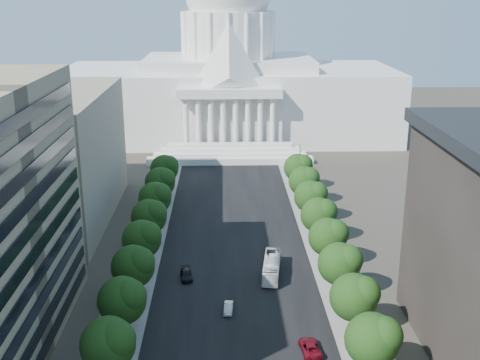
{
  "coord_description": "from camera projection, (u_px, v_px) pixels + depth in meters",
  "views": [
    {
      "loc": [
        -2.2,
        -35.33,
        51.8
      ],
      "look_at": [
        1.05,
        75.34,
        16.9
      ],
      "focal_mm": 45.0,
      "sensor_mm": 36.0,
      "label": 1
    }
  ],
  "objects": [
    {
      "name": "road_asphalt",
      "position": [
        233.0,
        232.0,
        135.11
      ],
      "size": [
        30.0,
        260.0,
        0.01
      ],
      "primitive_type": "cube",
      "color": "black",
      "rests_on": "ground"
    },
    {
      "name": "sidewalk_left",
      "position": [
        149.0,
        233.0,
        134.58
      ],
      "size": [
        8.0,
        260.0,
        0.02
      ],
      "primitive_type": "cube",
      "color": "gray",
      "rests_on": "ground"
    },
    {
      "name": "sidewalk_right",
      "position": [
        317.0,
        231.0,
        135.65
      ],
      "size": [
        8.0,
        260.0,
        0.02
      ],
      "primitive_type": "cube",
      "color": "gray",
      "rests_on": "ground"
    },
    {
      "name": "capitol",
      "position": [
        228.0,
        82.0,
        219.56
      ],
      "size": [
        120.0,
        56.0,
        73.0
      ],
      "color": "white",
      "rests_on": "ground"
    },
    {
      "name": "office_block_left_far",
      "position": [
        25.0,
        158.0,
        138.79
      ],
      "size": [
        38.0,
        52.0,
        30.0
      ],
      "primitive_type": "cube",
      "color": "gray",
      "rests_on": "ground"
    },
    {
      "name": "tree_l_c",
      "position": [
        110.0,
        343.0,
        81.01
      ],
      "size": [
        7.79,
        7.6,
        9.97
      ],
      "color": "#33261C",
      "rests_on": "ground"
    },
    {
      "name": "tree_l_d",
      "position": [
        124.0,
        299.0,
        92.45
      ],
      "size": [
        7.79,
        7.6,
        9.97
      ],
      "color": "#33261C",
      "rests_on": "ground"
    },
    {
      "name": "tree_l_e",
      "position": [
        135.0,
        265.0,
        103.89
      ],
      "size": [
        7.79,
        7.6,
        9.97
      ],
      "color": "#33261C",
      "rests_on": "ground"
    },
    {
      "name": "tree_l_f",
      "position": [
        143.0,
        238.0,
        115.33
      ],
      "size": [
        7.79,
        7.6,
        9.97
      ],
      "color": "#33261C",
      "rests_on": "ground"
    },
    {
      "name": "tree_l_g",
      "position": [
        150.0,
        216.0,
        126.77
      ],
      "size": [
        7.79,
        7.6,
        9.97
      ],
      "color": "#33261C",
      "rests_on": "ground"
    },
    {
      "name": "tree_l_h",
      "position": [
        156.0,
        197.0,
        138.21
      ],
      "size": [
        7.79,
        7.6,
        9.97
      ],
      "color": "#33261C",
      "rests_on": "ground"
    },
    {
      "name": "tree_l_i",
      "position": [
        161.0,
        181.0,
        149.65
      ],
      "size": [
        7.79,
        7.6,
        9.97
      ],
      "color": "#33261C",
      "rests_on": "ground"
    },
    {
      "name": "tree_l_j",
      "position": [
        165.0,
        168.0,
        161.09
      ],
      "size": [
        7.79,
        7.6,
        9.97
      ],
      "color": "#33261C",
      "rests_on": "ground"
    },
    {
      "name": "tree_r_c",
      "position": [
        375.0,
        339.0,
        82.02
      ],
      "size": [
        7.79,
        7.6,
        9.97
      ],
      "color": "#33261C",
      "rests_on": "ground"
    },
    {
      "name": "tree_r_d",
      "position": [
        356.0,
        296.0,
        93.46
      ],
      "size": [
        7.79,
        7.6,
        9.97
      ],
      "color": "#33261C",
      "rests_on": "ground"
    },
    {
      "name": "tree_r_e",
      "position": [
        341.0,
        263.0,
        104.9
      ],
      "size": [
        7.79,
        7.6,
        9.97
      ],
      "color": "#33261C",
      "rests_on": "ground"
    },
    {
      "name": "tree_r_f",
      "position": [
        330.0,
        236.0,
        116.34
      ],
      "size": [
        7.79,
        7.6,
        9.97
      ],
      "color": "#33261C",
      "rests_on": "ground"
    },
    {
      "name": "tree_r_g",
      "position": [
        320.0,
        214.0,
        127.78
      ],
      "size": [
        7.79,
        7.6,
        9.97
      ],
      "color": "#33261C",
      "rests_on": "ground"
    },
    {
      "name": "tree_r_h",
      "position": [
        312.0,
        196.0,
        139.22
      ],
      "size": [
        7.79,
        7.6,
        9.97
      ],
      "color": "#33261C",
      "rests_on": "ground"
    },
    {
      "name": "tree_r_i",
      "position": [
        305.0,
        180.0,
        150.66
      ],
      "size": [
        7.79,
        7.6,
        9.97
      ],
      "color": "#33261C",
      "rests_on": "ground"
    },
    {
      "name": "tree_r_j",
      "position": [
        299.0,
        167.0,
        162.1
      ],
      "size": [
        7.79,
        7.6,
        9.97
      ],
      "color": "#33261C",
      "rests_on": "ground"
    },
    {
      "name": "streetlight_b",
      "position": [
        387.0,
        346.0,
        81.49
      ],
      "size": [
        2.61,
        0.44,
        9.0
      ],
      "color": "gray",
      "rests_on": "ground"
    },
    {
      "name": "streetlight_c",
      "position": [
        350.0,
        265.0,
        105.32
      ],
      "size": [
        2.61,
        0.44,
        9.0
      ],
      "color": "gray",
      "rests_on": "ground"
    },
    {
      "name": "streetlight_d",
      "position": [
        326.0,
        215.0,
        129.15
      ],
      "size": [
        2.61,
        0.44,
        9.0
      ],
      "color": "gray",
      "rests_on": "ground"
    },
    {
      "name": "streetlight_e",
      "position": [
        310.0,
        180.0,
        152.99
      ],
      "size": [
        2.61,
        0.44,
        9.0
      ],
      "color": "gray",
      "rests_on": "ground"
    },
    {
      "name": "streetlight_f",
      "position": [
        298.0,
        154.0,
        176.82
      ],
      "size": [
        2.61,
        0.44,
        9.0
      ],
      "color": "gray",
      "rests_on": "ground"
    },
    {
      "name": "car_silver",
      "position": [
        228.0,
        308.0,
        101.35
      ],
      "size": [
        1.74,
        4.28,
        1.38
      ],
      "primitive_type": "imported",
      "rotation": [
        0.0,
        0.0,
        -0.07
      ],
      "color": "#B8B9C0",
      "rests_on": "ground"
    },
    {
      "name": "car_red",
      "position": [
        310.0,
        347.0,
        89.99
      ],
      "size": [
        3.2,
        6.05,
        1.62
      ],
      "primitive_type": "imported",
      "rotation": [
        0.0,
        0.0,
        3.23
      ],
      "color": "maroon",
      "rests_on": "ground"
    },
    {
      "name": "car_dark_b",
      "position": [
        186.0,
        275.0,
        113.06
      ],
      "size": [
        2.81,
        5.45,
        1.51
      ],
      "primitive_type": "imported",
      "rotation": [
        0.0,
        0.0,
        0.14
      ],
      "color": "black",
      "rests_on": "ground"
    },
    {
      "name": "city_bus",
      "position": [
        272.0,
        267.0,
        114.18
      ],
      "size": [
        4.52,
        12.64,
        3.44
      ],
      "primitive_type": "imported",
      "rotation": [
        0.0,
        0.0,
        -0.13
      ],
      "color": "white",
      "rests_on": "ground"
    }
  ]
}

